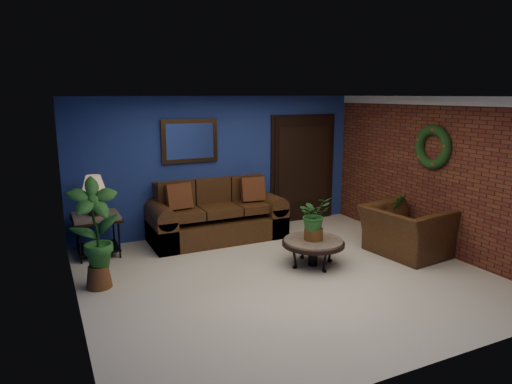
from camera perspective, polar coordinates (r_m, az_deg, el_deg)
name	(u,v)px	position (r m, az deg, el deg)	size (l,w,h in m)	color
floor	(286,276)	(6.61, 3.80, -10.40)	(5.50, 5.50, 0.00)	beige
wall_back	(221,165)	(8.47, -4.39, 3.40)	(5.50, 0.04, 2.50)	navy
wall_left	(72,212)	(5.47, -22.03, -2.30)	(0.04, 5.00, 2.50)	navy
wall_right_brick	(435,175)	(7.94, 21.52, 2.01)	(0.04, 5.00, 2.50)	brown
ceiling	(289,97)	(6.11, 4.13, 11.82)	(5.50, 5.00, 0.02)	silver
crown_molding	(440,101)	(7.82, 22.05, 10.53)	(0.03, 5.00, 0.14)	white
wall_mirror	(190,141)	(8.18, -8.28, 6.32)	(1.02, 0.06, 0.77)	#482C14
closet_door	(303,169)	(9.24, 5.88, 2.85)	(1.44, 0.06, 2.18)	black
wreath	(433,147)	(7.87, 21.21, 5.26)	(0.72, 0.72, 0.16)	black
sofa	(216,219)	(8.19, -5.07, -3.38)	(2.36, 1.02, 1.06)	#4A2A15
coffee_table	(313,243)	(6.92, 7.17, -6.37)	(0.94, 0.94, 0.40)	#4E4844
end_table	(97,224)	(7.67, -19.30, -3.82)	(0.73, 0.73, 0.67)	#4E4844
table_lamp	(94,190)	(7.54, -19.59, 0.19)	(0.37, 0.37, 0.61)	#482C14
side_chair	(260,206)	(8.51, 0.46, -1.73)	(0.39, 0.39, 0.87)	#553118
armchair	(405,231)	(7.68, 18.16, -4.66)	(1.20, 1.05, 0.78)	#4A2A15
coffee_plant	(314,216)	(6.80, 7.26, -3.04)	(0.50, 0.45, 0.66)	#5D3217
floor_plant	(393,218)	(8.15, 16.81, -3.07)	(0.47, 0.41, 0.88)	#5D3217
tall_plant	(95,230)	(6.32, -19.46, -4.47)	(0.66, 0.46, 1.48)	brown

